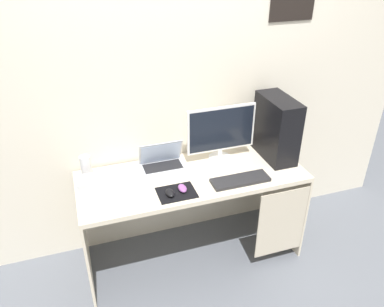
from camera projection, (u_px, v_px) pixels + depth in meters
The scene contains 12 objects.
ground_plane at pixel (192, 252), 3.18m from camera, with size 8.00×8.00×0.00m, color slate.
wall_back at pixel (177, 89), 2.83m from camera, with size 4.00×0.05×2.60m.
desk at pixel (195, 191), 2.87m from camera, with size 1.66×0.64×0.77m.
pc_tower at pixel (276, 128), 2.92m from camera, with size 0.19×0.41×0.49m, color black.
monitor at pixel (221, 132), 2.89m from camera, with size 0.54×0.17×0.44m.
laptop at pixel (162, 163), 2.87m from camera, with size 0.33×0.22×0.20m.
speaker at pixel (86, 167), 2.72m from camera, with size 0.07×0.07×0.18m, color silver.
projector at pixel (92, 184), 2.62m from camera, with size 0.20×0.14×0.09m, color #B7BCC6.
keyboard at pixel (240, 180), 2.72m from camera, with size 0.42×0.14×0.02m, color #232326.
mousepad at pixel (177, 193), 2.60m from camera, with size 0.26×0.20×0.01m, color black.
mouse_left at pixel (182, 188), 2.61m from camera, with size 0.06×0.10×0.03m, color #8C4C99.
mouse_right at pixel (170, 193), 2.57m from camera, with size 0.06×0.10×0.03m, color black.
Camera 1 is at (-0.74, -2.23, 2.30)m, focal length 35.76 mm.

